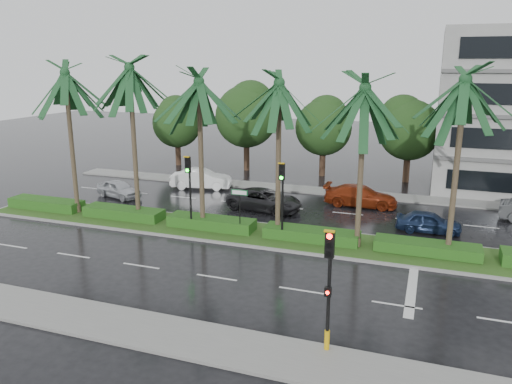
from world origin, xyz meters
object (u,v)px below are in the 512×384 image
(car_silver, at_px, (119,189))
(car_red, at_px, (361,196))
(signal_median_left, at_px, (189,182))
(car_white, at_px, (201,179))
(car_blue, at_px, (429,222))
(street_sign, at_px, (240,201))
(car_darkgrey, at_px, (265,200))
(signal_near, at_px, (329,286))

(car_silver, bearing_deg, car_red, -61.02)
(signal_median_left, bearing_deg, car_white, 112.24)
(car_blue, bearing_deg, car_white, 73.55)
(street_sign, height_order, car_white, street_sign)
(car_red, distance_m, car_blue, 6.15)
(street_sign, height_order, car_darkgrey, street_sign)
(car_silver, xyz_separation_m, car_white, (4.50, 4.43, 0.14))
(street_sign, bearing_deg, car_white, 126.36)
(car_silver, relative_size, car_white, 0.79)
(car_silver, height_order, car_blue, car_silver)
(car_darkgrey, bearing_deg, street_sign, -167.68)
(car_white, height_order, car_blue, car_white)
(signal_median_left, bearing_deg, signal_near, -44.09)
(street_sign, relative_size, car_darkgrey, 0.51)
(street_sign, xyz_separation_m, car_darkgrey, (-0.38, 5.49, -1.42))
(car_silver, xyz_separation_m, car_darkgrey, (11.03, 0.53, 0.07))
(car_white, bearing_deg, signal_median_left, -171.81)
(street_sign, distance_m, car_red, 10.31)
(signal_median_left, xyz_separation_m, car_silver, (-8.41, 5.14, -2.37))
(car_blue, bearing_deg, street_sign, 113.77)
(signal_median_left, xyz_separation_m, street_sign, (3.00, 0.18, -0.87))
(signal_median_left, relative_size, car_silver, 1.18)
(car_silver, xyz_separation_m, car_blue, (21.41, -0.55, -0.01))
(signal_median_left, relative_size, car_red, 0.89)
(signal_median_left, relative_size, car_darkgrey, 0.86)
(street_sign, bearing_deg, car_silver, 156.50)
(signal_near, xyz_separation_m, car_darkgrey, (-7.38, 15.37, -1.80))
(signal_near, distance_m, car_silver, 23.72)
(car_darkgrey, height_order, car_red, car_red)
(signal_median_left, distance_m, car_blue, 13.99)
(car_silver, distance_m, car_white, 6.32)
(street_sign, height_order, car_silver, street_sign)
(signal_near, relative_size, car_darkgrey, 0.86)
(street_sign, bearing_deg, car_darkgrey, 93.97)
(signal_median_left, xyz_separation_m, car_white, (-3.91, 9.57, -2.23))
(street_sign, distance_m, car_darkgrey, 5.69)
(signal_near, bearing_deg, signal_median_left, 135.91)
(signal_median_left, distance_m, street_sign, 3.13)
(car_silver, xyz_separation_m, car_red, (16.91, 3.64, 0.08))
(signal_median_left, height_order, car_blue, signal_median_left)
(car_darkgrey, xyz_separation_m, car_red, (5.88, 3.11, 0.01))
(car_red, xyz_separation_m, car_blue, (4.50, -4.18, -0.09))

